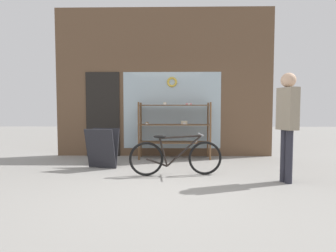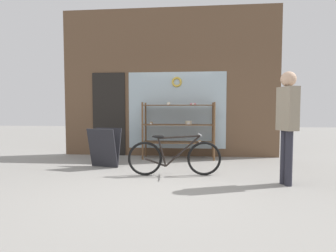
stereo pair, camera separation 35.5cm
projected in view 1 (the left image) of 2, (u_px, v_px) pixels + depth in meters
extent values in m
plane|color=gray|center=(158.00, 188.00, 3.84)|extent=(30.00, 30.00, 0.00)
cube|color=brown|center=(164.00, 83.00, 6.55)|extent=(5.41, 0.08, 3.68)
cube|color=#A3B7C1|center=(172.00, 110.00, 6.54)|extent=(2.43, 0.02, 1.90)
cube|color=black|center=(103.00, 114.00, 6.57)|extent=(0.84, 0.03, 2.10)
torus|color=gold|center=(172.00, 82.00, 6.48)|extent=(0.26, 0.06, 0.26)
cylinder|color=brown|center=(139.00, 131.00, 6.05)|extent=(0.04, 0.04, 1.34)
cylinder|color=brown|center=(210.00, 131.00, 6.02)|extent=(0.04, 0.04, 1.34)
cylinder|color=brown|center=(141.00, 130.00, 6.46)|extent=(0.04, 0.04, 1.34)
cylinder|color=brown|center=(208.00, 130.00, 6.43)|extent=(0.04, 0.04, 1.34)
cube|color=brown|center=(174.00, 142.00, 6.26)|extent=(1.70, 0.46, 0.02)
cube|color=brown|center=(174.00, 125.00, 6.23)|extent=(1.70, 0.46, 0.02)
cube|color=brown|center=(174.00, 105.00, 6.21)|extent=(1.70, 0.46, 0.02)
ellipsoid|color=#AD7F4C|center=(196.00, 141.00, 6.18)|extent=(0.08, 0.07, 0.06)
cube|color=white|center=(196.00, 142.00, 6.14)|extent=(0.05, 0.00, 0.04)
torus|color=pink|center=(189.00, 104.00, 6.26)|extent=(0.15, 0.15, 0.04)
cube|color=white|center=(189.00, 104.00, 6.17)|extent=(0.05, 0.00, 0.04)
ellipsoid|color=beige|center=(165.00, 103.00, 6.09)|extent=(0.09, 0.07, 0.06)
cube|color=white|center=(165.00, 104.00, 6.04)|extent=(0.05, 0.00, 0.04)
cylinder|color=beige|center=(184.00, 122.00, 6.28)|extent=(0.16, 0.16, 0.08)
cube|color=white|center=(184.00, 124.00, 6.20)|extent=(0.05, 0.00, 0.04)
ellipsoid|color=brown|center=(147.00, 123.00, 6.25)|extent=(0.08, 0.07, 0.06)
cube|color=white|center=(147.00, 124.00, 6.21)|extent=(0.05, 0.00, 0.04)
torus|color=black|center=(146.00, 159.00, 4.57)|extent=(0.60, 0.10, 0.60)
torus|color=black|center=(205.00, 158.00, 4.65)|extent=(0.60, 0.10, 0.60)
cylinder|color=black|center=(184.00, 151.00, 4.62)|extent=(0.62, 0.09, 0.56)
cylinder|color=black|center=(180.00, 137.00, 4.60)|extent=(0.73, 0.10, 0.07)
cylinder|color=black|center=(163.00, 152.00, 4.59)|extent=(0.16, 0.05, 0.50)
cylinder|color=black|center=(157.00, 163.00, 4.59)|extent=(0.38, 0.07, 0.17)
ellipsoid|color=black|center=(160.00, 137.00, 4.57)|extent=(0.23, 0.11, 0.06)
cylinder|color=#B2B2B7|center=(201.00, 135.00, 4.62)|extent=(0.07, 0.46, 0.02)
cube|color=#232328|center=(100.00, 149.00, 5.11)|extent=(0.61, 0.31, 0.78)
cube|color=#232328|center=(104.00, 148.00, 5.28)|extent=(0.61, 0.31, 0.78)
cylinder|color=#282833|center=(289.00, 157.00, 4.09)|extent=(0.11, 0.11, 0.84)
cylinder|color=#282833|center=(284.00, 156.00, 4.20)|extent=(0.11, 0.11, 0.84)
cube|color=gray|center=(288.00, 109.00, 4.10)|extent=(0.27, 0.36, 0.66)
sphere|color=tan|center=(288.00, 80.00, 4.08)|extent=(0.23, 0.23, 0.23)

